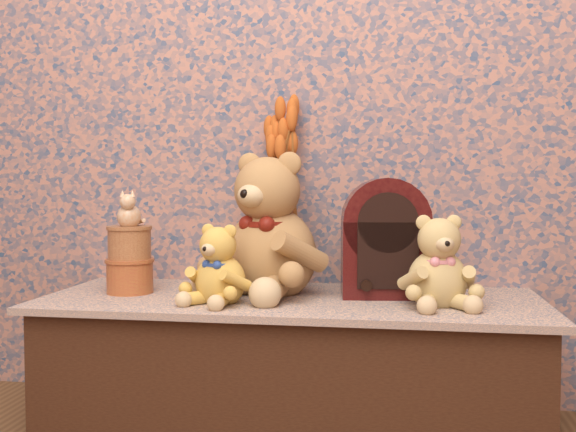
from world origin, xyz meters
name	(u,v)px	position (x,y,z in m)	size (l,w,h in m)	color
display_shelf	(291,363)	(0.00, 1.22, 0.19)	(1.45, 0.58, 0.39)	#324667
teddy_large	(271,218)	(-0.07, 1.27, 0.62)	(0.36, 0.43, 0.46)	#9B6B3C
teddy_medium	(220,261)	(-0.18, 1.10, 0.51)	(0.19, 0.22, 0.24)	gold
teddy_small	(438,257)	(0.41, 1.15, 0.52)	(0.21, 0.25, 0.27)	tan
cathedral_radio	(385,237)	(0.27, 1.29, 0.56)	(0.25, 0.18, 0.35)	#36090B
ceramic_vase	(283,259)	(-0.06, 1.41, 0.48)	(0.11, 0.11, 0.18)	tan
dried_stalks	(282,163)	(-0.06, 1.41, 0.79)	(0.23, 0.23, 0.44)	#C7591F
biscuit_tin_lower	(130,276)	(-0.49, 1.21, 0.44)	(0.14, 0.14, 0.10)	#BE7E38
biscuit_tin_upper	(129,244)	(-0.49, 1.21, 0.54)	(0.13, 0.13, 0.10)	tan
cat_figurine	(129,208)	(-0.49, 1.21, 0.65)	(0.08, 0.09, 0.11)	silver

